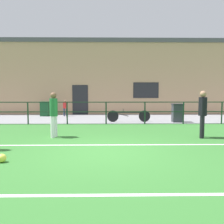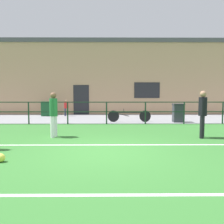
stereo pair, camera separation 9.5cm
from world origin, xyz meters
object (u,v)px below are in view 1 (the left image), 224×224
Objects in this scene: player_goalkeeper at (203,111)px; trash_bin_0 at (178,113)px; player_winger at (54,112)px; bicycle_parked_1 at (129,116)px; trash_bin_1 at (45,109)px; soccer_ball_match at (2,158)px; spectator_child at (65,107)px.

trash_bin_0 is at bearing -159.91° from player_goalkeeper.
bicycle_parked_1 is (3.13, 4.33, -0.60)m from player_winger.
trash_bin_1 is (-7.64, 7.77, -0.47)m from player_goalkeeper.
soccer_ball_match is 10.84m from spectator_child.
soccer_ball_match is 9.85m from trash_bin_0.
player_winger is at bearing 80.22° from spectator_child.
player_goalkeeper is 1.72× the size of trash_bin_0.
player_winger is 7.90× the size of soccer_ball_match.
bicycle_parked_1 is (-2.32, 4.55, -0.63)m from player_goalkeeper.
player_winger is at bearing -143.82° from trash_bin_0.
bicycle_parked_1 is at bearing -128.70° from player_goalkeeper.
bicycle_parked_1 is (3.69, 7.64, 0.24)m from soccer_ball_match.
player_goalkeeper is 5.14m from bicycle_parked_1.
spectator_child is at bearing -1.69° from trash_bin_1.
soccer_ball_match is (-0.56, -3.31, -0.84)m from player_winger.
player_winger is at bearing -68.03° from player_goalkeeper.
player_winger reaches higher than trash_bin_1.
player_goalkeeper is 5.46m from player_winger.
player_goalkeeper is 1.59× the size of spectator_child.
soccer_ball_match is 0.22× the size of trash_bin_1.
spectator_child is 1.08× the size of trash_bin_0.
player_goalkeeper reaches higher than spectator_child.
trash_bin_0 is at bearing 49.92° from soccer_ball_match.
spectator_child is (-6.28, 7.73, -0.34)m from player_goalkeeper.
trash_bin_1 reaches higher than bicycle_parked_1.
trash_bin_1 is at bearing 148.76° from bicycle_parked_1.
trash_bin_1 is at bearing -151.19° from player_winger.
player_goalkeeper reaches higher than trash_bin_1.
spectator_child reaches higher than trash_bin_1.
spectator_child is 1.37m from trash_bin_1.
trash_bin_1 is (-1.62, 10.86, 0.40)m from soccer_ball_match.
trash_bin_0 reaches higher than bicycle_parked_1.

